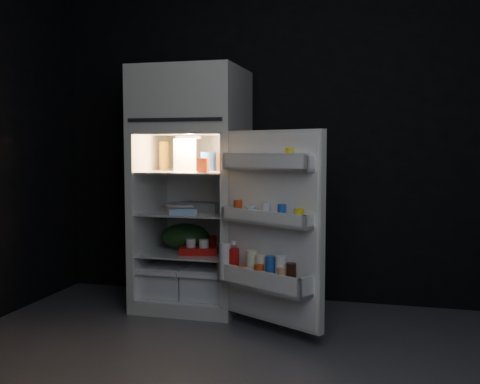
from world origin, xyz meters
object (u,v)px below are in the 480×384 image
(refrigerator, at_px, (193,180))
(milk_jug, at_px, (185,155))
(yogurt_tray, at_px, (199,251))
(egg_carton, at_px, (202,207))
(fridge_door, at_px, (270,231))

(refrigerator, xyz_separation_m, milk_jug, (-0.07, 0.03, 0.19))
(yogurt_tray, bearing_deg, refrigerator, 107.04)
(egg_carton, bearing_deg, yogurt_tray, -68.12)
(refrigerator, distance_m, egg_carton, 0.22)
(milk_jug, distance_m, egg_carton, 0.42)
(yogurt_tray, bearing_deg, milk_jug, 117.71)
(fridge_door, relative_size, milk_jug, 5.08)
(egg_carton, bearing_deg, refrigerator, 162.18)
(refrigerator, relative_size, egg_carton, 5.67)
(refrigerator, bearing_deg, milk_jug, 159.31)
(egg_carton, bearing_deg, milk_jug, 167.90)
(egg_carton, xyz_separation_m, yogurt_tray, (0.01, -0.10, -0.31))
(milk_jug, distance_m, yogurt_tray, 0.74)
(fridge_door, distance_m, yogurt_tray, 0.76)
(refrigerator, height_order, yogurt_tray, refrigerator)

